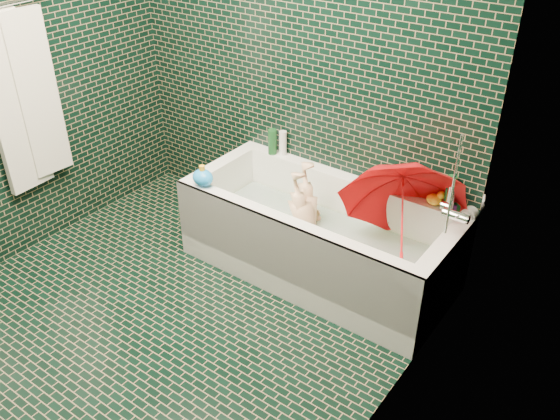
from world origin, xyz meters
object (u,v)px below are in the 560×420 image
Objects in this scene: bath_toy at (203,177)px; child at (307,226)px; rubber_duck at (436,199)px; bathtub at (317,244)px; umbrella at (402,218)px.

child is at bearing 39.84° from bath_toy.
rubber_duck is at bearing 109.21° from child.
umbrella is (0.52, 0.06, 0.36)m from bathtub.
bath_toy reaches higher than rubber_duck.
umbrella reaches higher than child.
child is at bearing -157.17° from rubber_duck.
bathtub is at bearing 165.38° from umbrella.
child is at bearing 163.42° from umbrella.
bathtub is 0.79m from rubber_duck.
bath_toy reaches higher than child.
child is 0.67m from umbrella.
child is 6.66× the size of rubber_duck.
bathtub is 2.39× the size of umbrella.
umbrella is at bearing 28.93° from bath_toy.
umbrella is 0.29m from rubber_duck.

